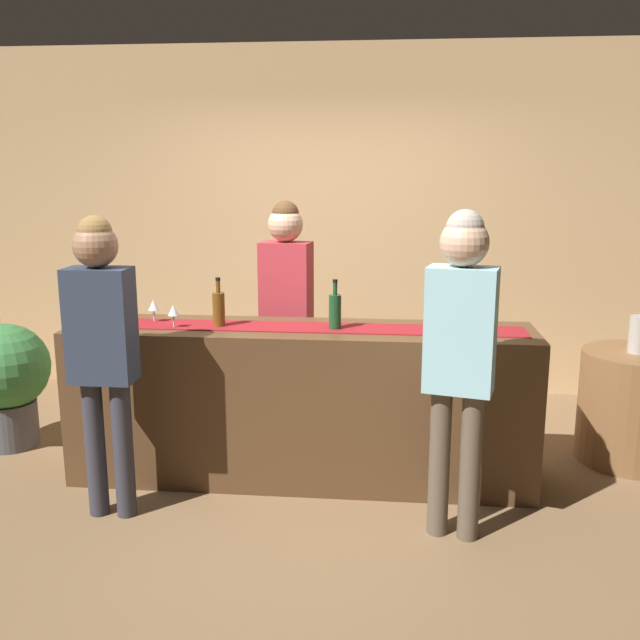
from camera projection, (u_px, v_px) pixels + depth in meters
ground_plane at (301, 476)px, 4.45m from camera, size 10.00×10.00×0.00m
back_wall at (328, 222)px, 5.99m from camera, size 6.00×0.12×2.90m
bar_counter at (301, 403)px, 4.35m from camera, size 2.82×0.60×0.96m
counter_runner_cloth at (300, 327)px, 4.24m from camera, size 2.68×0.28×0.01m
wine_bottle_green at (335, 311)px, 4.17m from camera, size 0.07×0.07×0.30m
wine_bottle_amber at (219, 308)px, 4.24m from camera, size 0.07×0.07×0.30m
wine_glass_near_customer at (153, 306)px, 4.36m from camera, size 0.07×0.07×0.14m
wine_glass_mid_counter at (173, 311)px, 4.21m from camera, size 0.07×0.07×0.14m
wine_glass_far_end at (441, 314)px, 4.11m from camera, size 0.07×0.07×0.14m
bartender at (286, 296)px, 4.81m from camera, size 0.36×0.25×1.70m
customer_sipping at (460, 341)px, 3.51m from camera, size 0.38×0.28×1.72m
customer_browsing at (102, 336)px, 3.74m from camera, size 0.34×0.23×1.67m
round_side_table at (632, 407)px, 4.62m from camera, size 0.68×0.68×0.74m
vase_on_side_table at (639, 335)px, 4.51m from camera, size 0.13×0.13×0.24m
potted_plant_tall at (6, 376)px, 4.83m from camera, size 0.59×0.59×0.87m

